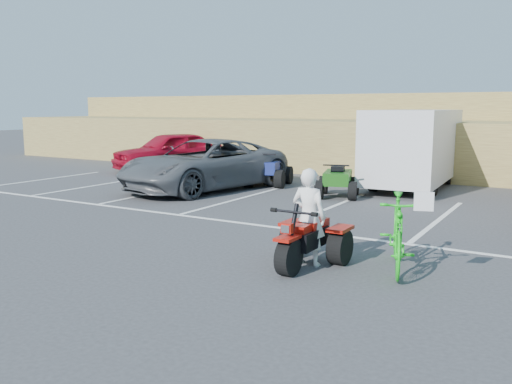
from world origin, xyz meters
The scene contains 11 objects.
ground centered at (0.00, 0.00, 0.00)m, with size 100.00×100.00×0.00m, color #38383A.
parking_stripes centered at (0.87, 4.07, 0.00)m, with size 28.00×5.16×0.01m.
grass_embankment centered at (0.00, 15.48, 1.42)m, with size 40.00×8.50×3.10m.
red_trike_atv centered at (1.66, 0.12, 0.00)m, with size 1.14×1.52×0.99m, color #9F1109, non-canonical shape.
rider centered at (1.66, 0.27, 0.78)m, with size 0.57×0.37×1.57m, color white.
green_dirt_bike centered at (2.97, 0.71, 0.59)m, with size 0.56×1.97×1.19m, color #14BF19.
grey_pickup centered at (-4.55, 5.98, 0.77)m, with size 2.56×5.55×1.54m, color #4D5055.
red_car centered at (-8.79, 9.46, 0.78)m, with size 1.84×4.58×1.56m, color maroon.
cargo_trailer centered at (0.84, 9.67, 1.31)m, with size 2.30×5.29×2.43m.
quad_atv_blue centered at (-3.30, 7.78, 0.00)m, with size 1.26×1.68×1.10m, color navy, non-canonical shape.
quad_atv_green centered at (-0.49, 6.76, 0.00)m, with size 1.13×1.51×0.99m, color #185112, non-canonical shape.
Camera 1 is at (5.25, -7.41, 2.50)m, focal length 38.00 mm.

